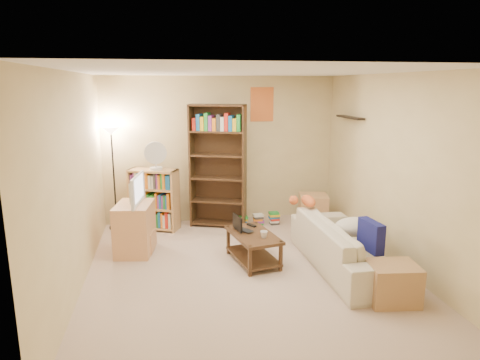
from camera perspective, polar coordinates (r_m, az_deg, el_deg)
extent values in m
plane|color=tan|center=(5.65, 0.78, -11.99)|extent=(4.50, 4.50, 0.00)
cube|color=beige|center=(7.44, -2.55, 4.06)|extent=(4.00, 0.04, 2.50)
cube|color=beige|center=(3.16, 8.84, -7.89)|extent=(4.00, 0.04, 2.50)
cube|color=beige|center=(5.25, -21.11, -0.35)|extent=(0.04, 4.50, 2.50)
cube|color=beige|center=(5.97, 20.02, 1.20)|extent=(0.04, 4.50, 2.50)
cube|color=white|center=(5.14, 0.86, 14.26)|extent=(4.00, 4.50, 0.04)
cube|color=red|center=(7.49, 2.95, 10.04)|extent=(0.40, 0.02, 0.58)
cube|color=black|center=(7.00, 14.45, 8.09)|extent=(0.12, 0.80, 0.03)
imported|color=beige|center=(5.80, 13.88, -8.40)|extent=(2.12, 0.85, 0.62)
cube|color=navy|center=(5.37, 17.05, -7.13)|extent=(0.16, 0.42, 0.37)
ellipsoid|color=beige|center=(5.84, 15.16, -6.05)|extent=(0.57, 0.41, 0.24)
ellipsoid|color=orange|center=(6.31, 9.10, -2.77)|extent=(0.39, 0.17, 0.16)
sphere|color=orange|center=(6.23, 7.18, -2.69)|extent=(0.13, 0.13, 0.13)
cube|color=#432C19|center=(5.77, 1.78, -7.34)|extent=(0.67, 0.99, 0.04)
cube|color=#432C19|center=(5.88, 1.76, -10.11)|extent=(0.63, 0.94, 0.03)
cube|color=#432C19|center=(5.42, 1.32, -10.76)|extent=(0.04, 0.04, 0.40)
cube|color=#432C19|center=(5.59, 5.45, -10.09)|extent=(0.04, 0.04, 0.40)
cube|color=#432C19|center=(6.11, -1.58, -8.00)|extent=(0.04, 0.04, 0.40)
cube|color=#432C19|center=(6.26, 2.15, -7.50)|extent=(0.04, 0.04, 0.40)
imported|color=black|center=(5.89, 0.85, -6.60)|extent=(0.45, 0.44, 0.02)
cube|color=white|center=(5.81, -0.35, -5.74)|extent=(0.07, 0.30, 0.20)
imported|color=silver|center=(5.60, 3.20, -7.26)|extent=(0.12, 0.12, 0.09)
cube|color=black|center=(6.06, 1.54, -6.05)|extent=(0.12, 0.17, 0.02)
cube|color=tan|center=(6.28, -13.85, -6.28)|extent=(0.59, 0.74, 0.72)
imported|color=black|center=(6.12, -14.12, -1.27)|extent=(0.75, 0.33, 0.41)
cube|color=#3B2B16|center=(7.10, -2.97, 1.79)|extent=(0.97, 0.61, 2.04)
cube|color=tan|center=(7.18, -11.40, -2.57)|extent=(0.85, 0.60, 1.01)
cylinder|color=silver|center=(7.04, -11.13, 1.52)|extent=(0.20, 0.20, 0.04)
cylinder|color=silver|center=(7.02, -11.16, 2.33)|extent=(0.02, 0.02, 0.20)
cylinder|color=silver|center=(6.96, -11.22, 3.58)|extent=(0.36, 0.06, 0.36)
cylinder|color=black|center=(7.51, -16.06, -6.06)|extent=(0.25, 0.25, 0.03)
cylinder|color=black|center=(7.30, -16.43, -0.20)|extent=(0.03, 0.03, 1.60)
cone|color=beige|center=(7.17, -16.84, 6.32)|extent=(0.29, 0.29, 0.13)
cube|color=tan|center=(7.41, 9.72, -3.95)|extent=(0.55, 0.55, 0.53)
cube|color=tan|center=(5.11, 19.65, -12.82)|extent=(0.58, 0.50, 0.44)
cube|color=red|center=(7.35, 0.30, -5.43)|extent=(0.18, 0.14, 0.15)
cube|color=#1966B2|center=(7.37, 2.44, -5.27)|extent=(0.18, 0.14, 0.18)
cube|color=gold|center=(7.40, 4.58, -5.10)|extent=(0.18, 0.14, 0.22)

